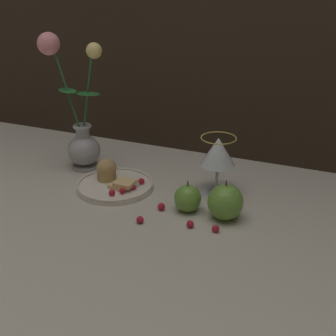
% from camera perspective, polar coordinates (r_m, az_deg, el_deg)
% --- Properties ---
extents(ground_plane, '(2.40, 2.40, 0.00)m').
position_cam_1_polar(ground_plane, '(1.20, -4.58, -3.02)').
color(ground_plane, '#B7B2A3').
rests_on(ground_plane, ground).
extents(vase, '(0.17, 0.09, 0.37)m').
position_cam_1_polar(vase, '(1.31, -10.86, 5.21)').
color(vase, '#A3A3A8').
rests_on(vase, ground_plane).
extents(plate_with_pastries, '(0.20, 0.20, 0.07)m').
position_cam_1_polar(plate_with_pastries, '(1.22, -6.65, -1.65)').
color(plate_with_pastries, silver).
rests_on(plate_with_pastries, ground_plane).
extents(wine_glass, '(0.09, 0.09, 0.15)m').
position_cam_1_polar(wine_glass, '(1.16, 6.10, 1.75)').
color(wine_glass, silver).
rests_on(wine_glass, ground_plane).
extents(apple_beside_vase, '(0.07, 0.07, 0.08)m').
position_cam_1_polar(apple_beside_vase, '(1.10, 2.40, -3.70)').
color(apple_beside_vase, '#669938').
rests_on(apple_beside_vase, ground_plane).
extents(apple_near_glass, '(0.08, 0.08, 0.09)m').
position_cam_1_polar(apple_near_glass, '(1.07, 7.01, -4.14)').
color(apple_near_glass, '#669938').
rests_on(apple_near_glass, ground_plane).
extents(berry_near_plate, '(0.02, 0.02, 0.02)m').
position_cam_1_polar(berry_near_plate, '(1.11, -0.82, -4.73)').
color(berry_near_plate, '#AD192D').
rests_on(berry_near_plate, ground_plane).
extents(berry_front_center, '(0.02, 0.02, 0.02)m').
position_cam_1_polar(berry_front_center, '(1.04, 2.73, -6.84)').
color(berry_front_center, '#AD192D').
rests_on(berry_front_center, ground_plane).
extents(berry_by_glass_stem, '(0.02, 0.02, 0.02)m').
position_cam_1_polar(berry_by_glass_stem, '(1.03, 5.82, -7.37)').
color(berry_by_glass_stem, '#AD192D').
rests_on(berry_by_glass_stem, ground_plane).
extents(berry_under_candlestick, '(0.02, 0.02, 0.02)m').
position_cam_1_polar(berry_under_candlestick, '(1.06, -3.42, -6.32)').
color(berry_under_candlestick, '#AD192D').
rests_on(berry_under_candlestick, ground_plane).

